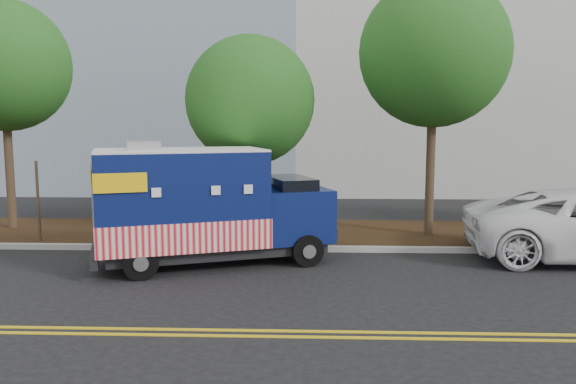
{
  "coord_description": "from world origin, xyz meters",
  "views": [
    {
      "loc": [
        2.62,
        -13.42,
        3.46
      ],
      "look_at": [
        2.09,
        0.6,
        1.71
      ],
      "focal_mm": 35.0,
      "sensor_mm": 36.0,
      "label": 1
    }
  ],
  "objects": [
    {
      "name": "centerline_near",
      "position": [
        0.0,
        -4.45,
        0.01
      ],
      "size": [
        120.0,
        0.1,
        0.01
      ],
      "primitive_type": "cube",
      "color": "gold",
      "rests_on": "ground"
    },
    {
      "name": "tree_a",
      "position": [
        -6.78,
        3.76,
        5.18
      ],
      "size": [
        4.04,
        4.04,
        7.21
      ],
      "color": "#38281C",
      "rests_on": "ground"
    },
    {
      "name": "tree_c",
      "position": [
        6.18,
        3.17,
        5.44
      ],
      "size": [
        4.3,
        4.3,
        7.6
      ],
      "color": "#38281C",
      "rests_on": "ground"
    },
    {
      "name": "ground",
      "position": [
        0.0,
        0.0,
        0.0
      ],
      "size": [
        120.0,
        120.0,
        0.0
      ],
      "primitive_type": "plane",
      "color": "black",
      "rests_on": "ground"
    },
    {
      "name": "food_truck",
      "position": [
        0.03,
        -0.07,
        1.37
      ],
      "size": [
        6.08,
        3.86,
        3.03
      ],
      "rotation": [
        0.0,
        0.0,
        0.34
      ],
      "color": "black",
      "rests_on": "ground"
    },
    {
      "name": "mulch_strip",
      "position": [
        0.0,
        3.5,
        0.07
      ],
      "size": [
        120.0,
        4.0,
        0.15
      ],
      "primitive_type": "cube",
      "color": "black",
      "rests_on": "ground"
    },
    {
      "name": "curb",
      "position": [
        0.0,
        1.4,
        0.07
      ],
      "size": [
        120.0,
        0.18,
        0.15
      ],
      "primitive_type": "cube",
      "color": "#9E9E99",
      "rests_on": "ground"
    },
    {
      "name": "sign_post",
      "position": [
        -4.93,
        1.77,
        1.2
      ],
      "size": [
        0.06,
        0.06,
        2.4
      ],
      "primitive_type": "cube",
      "color": "#473828",
      "rests_on": "ground"
    },
    {
      "name": "tree_b",
      "position": [
        0.9,
        2.9,
        4.08
      ],
      "size": [
        3.72,
        3.72,
        5.95
      ],
      "color": "#38281C",
      "rests_on": "ground"
    },
    {
      "name": "centerline_far",
      "position": [
        0.0,
        -4.7,
        0.01
      ],
      "size": [
        120.0,
        0.1,
        0.01
      ],
      "primitive_type": "cube",
      "color": "gold",
      "rests_on": "ground"
    }
  ]
}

